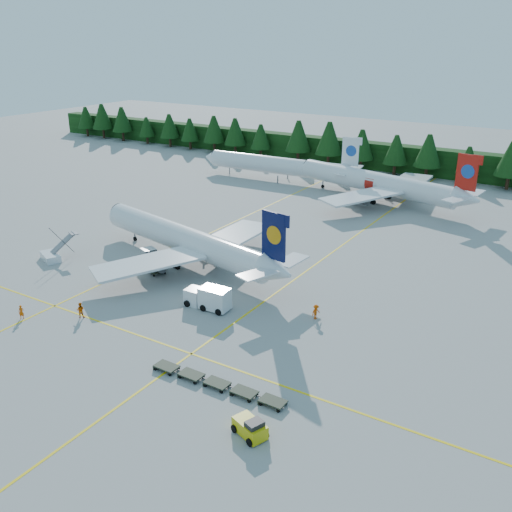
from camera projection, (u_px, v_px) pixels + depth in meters
The scene contains 16 objects.
ground at pixel (182, 315), 63.82m from camera, with size 320.00×320.00×0.00m, color gray.
taxi_stripe_a at pixel (193, 241), 86.51m from camera, with size 0.25×120.00×0.01m, color yellow.
taxi_stripe_b at pixel (311, 268), 76.66m from camera, with size 0.25×120.00×0.01m, color yellow.
taxi_stripe_cross at pixel (146, 338), 59.08m from camera, with size 80.00×0.25×0.01m, color yellow.
treeline_hedge at pixel (413, 160), 127.49m from camera, with size 220.00×4.00×6.00m, color black.
airliner_navy at pixel (180, 238), 78.23m from camera, with size 36.18×29.45×10.66m.
airliner_red at pixel (372, 182), 107.20m from camera, with size 37.76×30.71×11.16m.
airliner_far_left at pixel (271, 164), 121.79m from camera, with size 36.19×4.93×10.52m.
airstairs at pixel (52, 255), 79.21m from camera, with size 4.53×5.74×3.38m.
service_truck at pixel (207, 297), 65.12m from camera, with size 5.53×2.21×2.63m.
baggage_tug at pixel (250, 427), 44.49m from camera, with size 3.21×2.44×1.53m.
dolly_train at pixel (217, 383), 50.75m from camera, with size 13.44×2.03×0.13m.
uld_pair at pixel (152, 260), 75.97m from camera, with size 5.79×4.50×1.93m.
crew_a at pixel (21, 312), 62.82m from camera, with size 0.58×0.38×1.58m, color #D85004.
crew_b at pixel (80, 310), 63.05m from camera, with size 0.87×0.68×1.78m, color #D65204.
crew_c at pixel (316, 312), 62.67m from camera, with size 0.72×0.49×1.74m, color #D94704.
Camera 1 is at (37.21, -43.96, 29.47)m, focal length 40.00 mm.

